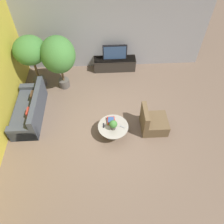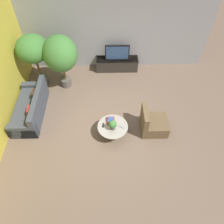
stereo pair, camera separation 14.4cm
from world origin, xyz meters
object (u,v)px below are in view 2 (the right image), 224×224
Objects in this scene: media_console at (117,64)px; potted_plant_tabletop at (113,125)px; couch_by_wall at (31,108)px; potted_palm_tall at (33,51)px; television at (117,53)px; armchair_wicker at (153,124)px; coffee_table at (113,129)px; potted_palm_corner at (60,55)px.

media_console is 5.07× the size of potted_plant_tabletop.
media_console is 3.71m from couch_by_wall.
potted_palm_tall is at bearing 135.95° from potted_plant_tabletop.
television is 3.03m from potted_palm_tall.
coffee_table is at bearing 97.81° from armchair_wicker.
coffee_table is (-0.25, -3.21, -0.51)m from television.
television is 3.23m from armchair_wicker.
armchair_wicker is (0.99, -3.04, 0.02)m from media_console.
armchair_wicker is 0.44× the size of potted_palm_tall.
couch_by_wall is 3.96m from armchair_wicker.
potted_plant_tabletop is at bearing -94.41° from media_console.
media_console is 1.79× the size of television.
potted_palm_corner reaches higher than potted_palm_tall.
potted_palm_tall is at bearing -164.96° from media_console.
media_console reaches higher than coffee_table.
television is 0.46× the size of potted_palm_corner.
couch_by_wall is at bearing 79.49° from armchair_wicker.
coffee_table is 3.75m from potted_palm_tall.
potted_palm_tall is (0.05, 1.55, 1.15)m from couch_by_wall.
coffee_table is (-0.25, -3.21, 0.02)m from media_console.
coffee_table is 0.47× the size of potted_palm_tall.
potted_plant_tabletop is (-0.25, -3.29, 0.33)m from media_console.
couch_by_wall is 2.01m from potted_palm_corner.
potted_plant_tabletop is at bearing 69.86° from couch_by_wall.
media_console is 1.81× the size of coffee_table.
television is 0.47× the size of potted_palm_tall.
potted_palm_corner is at bearing -9.44° from potted_palm_tall.
media_console is 0.53m from television.
armchair_wicker is 1.31m from potted_plant_tabletop.
television is 3.30m from potted_plant_tabletop.
potted_palm_tall is 3.72m from potted_plant_tabletop.
armchair_wicker is at bearing -30.54° from potted_palm_tall.
armchair_wicker is (3.89, -0.72, -0.01)m from couch_by_wall.
armchair_wicker is 3.77m from potted_palm_corner.
television is at bearing 128.55° from couch_by_wall.
potted_palm_corner is at bearing 126.48° from coffee_table.
potted_palm_corner is (-1.94, -0.92, 0.57)m from television.
media_console is 0.82× the size of potted_palm_corner.
television is 3.75m from couch_by_wall.
media_console is 2.42m from potted_palm_corner.
couch_by_wall reaches higher than coffee_table.
media_console is at bearing 90.00° from television.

